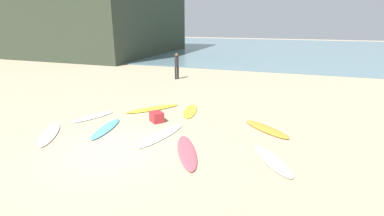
{
  "coord_description": "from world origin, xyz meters",
  "views": [
    {
      "loc": [
        5.11,
        -6.9,
        4.01
      ],
      "look_at": [
        1.29,
        4.23,
        0.3
      ],
      "focal_mm": 26.22,
      "sensor_mm": 36.0,
      "label": 1
    }
  ],
  "objects": [
    {
      "name": "ground_plane",
      "position": [
        0.0,
        0.0,
        0.0
      ],
      "size": [
        120.0,
        120.0,
        0.0
      ],
      "primitive_type": "plane",
      "color": "tan"
    },
    {
      "name": "surfboard_2",
      "position": [
        4.57,
        3.41,
        0.04
      ],
      "size": [
        2.02,
        1.86,
        0.09
      ],
      "primitive_type": "ellipsoid",
      "rotation": [
        0.0,
        0.0,
        4.0
      ],
      "color": "orange",
      "rests_on": "ground_plane"
    },
    {
      "name": "surfboard_3",
      "position": [
        2.35,
        0.62,
        0.04
      ],
      "size": [
        1.6,
        2.5,
        0.08
      ],
      "primitive_type": "ellipsoid",
      "rotation": [
        0.0,
        0.0,
        0.45
      ],
      "color": "#D24C59",
      "rests_on": "ground_plane"
    },
    {
      "name": "beach_cooler",
      "position": [
        0.21,
        2.88,
        0.21
      ],
      "size": [
        0.71,
        0.7,
        0.42
      ],
      "primitive_type": "cube",
      "rotation": [
        0.0,
        0.0,
        5.56
      ],
      "color": "#B2282D",
      "rests_on": "ground_plane"
    },
    {
      "name": "ocean_water",
      "position": [
        0.0,
        35.98,
        0.04
      ],
      "size": [
        120.0,
        40.0,
        0.08
      ],
      "primitive_type": "cube",
      "color": "slate",
      "rests_on": "ground_plane"
    },
    {
      "name": "coastal_headland",
      "position": [
        -25.19,
        23.5,
        6.49
      ],
      "size": [
        31.72,
        17.68,
        12.98
      ],
      "primitive_type": "cube",
      "rotation": [
        0.0,
        0.0,
        -0.01
      ],
      "color": "#333D2D",
      "rests_on": "ground_plane"
    },
    {
      "name": "beachgoer_near",
      "position": [
        -2.26,
        11.26,
        1.02
      ],
      "size": [
        0.39,
        0.39,
        1.81
      ],
      "rotation": [
        0.0,
        0.0,
        4.14
      ],
      "color": "black",
      "rests_on": "ground_plane"
    },
    {
      "name": "surfboard_4",
      "position": [
        4.94,
        0.9,
        0.04
      ],
      "size": [
        1.56,
        2.03,
        0.08
      ],
      "primitive_type": "ellipsoid",
      "rotation": [
        0.0,
        0.0,
        3.71
      ],
      "color": "white",
      "rests_on": "ground_plane"
    },
    {
      "name": "surfboard_6",
      "position": [
        -2.64,
        2.47,
        0.03
      ],
      "size": [
        1.24,
        2.0,
        0.06
      ],
      "primitive_type": "ellipsoid",
      "rotation": [
        0.0,
        0.0,
        2.74
      ],
      "color": "white",
      "rests_on": "ground_plane"
    },
    {
      "name": "surfboard_7",
      "position": [
        -2.89,
        0.35,
        0.04
      ],
      "size": [
        1.68,
        2.26,
        0.07
      ],
      "primitive_type": "ellipsoid",
      "rotation": [
        0.0,
        0.0,
        3.7
      ],
      "color": "white",
      "rests_on": "ground_plane"
    },
    {
      "name": "surfboard_0",
      "position": [
        1.09,
        4.56,
        0.03
      ],
      "size": [
        0.95,
        2.1,
        0.06
      ],
      "primitive_type": "ellipsoid",
      "rotation": [
        0.0,
        0.0,
        3.35
      ],
      "color": "yellow",
      "rests_on": "ground_plane"
    },
    {
      "name": "surfboard_5",
      "position": [
        -1.26,
        1.47,
        0.04
      ],
      "size": [
        0.83,
        2.23,
        0.08
      ],
      "primitive_type": "ellipsoid",
      "rotation": [
        0.0,
        0.0,
        3.3
      ],
      "color": "#52A0D2",
      "rests_on": "ground_plane"
    },
    {
      "name": "surfboard_1",
      "position": [
        1.0,
        1.58,
        0.03
      ],
      "size": [
        1.12,
        2.65,
        0.06
      ],
      "primitive_type": "ellipsoid",
      "rotation": [
        0.0,
        0.0,
        2.92
      ],
      "color": "white",
      "rests_on": "ground_plane"
    },
    {
      "name": "surfboard_8",
      "position": [
        -0.69,
        4.32,
        0.04
      ],
      "size": [
        2.09,
        2.32,
        0.08
      ],
      "primitive_type": "ellipsoid",
      "rotation": [
        0.0,
        0.0,
        -0.71
      ],
      "color": "yellow",
      "rests_on": "ground_plane"
    }
  ]
}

